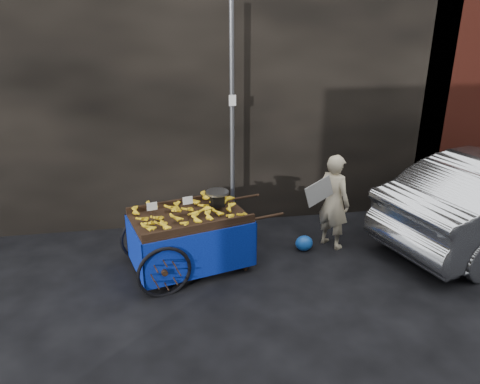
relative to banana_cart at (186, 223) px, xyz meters
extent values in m
plane|color=black|center=(0.62, 0.04, -0.80)|extent=(80.00, 80.00, 0.00)
cube|color=black|center=(-0.38, 2.64, 1.70)|extent=(11.00, 2.00, 5.00)
cube|color=#591E14|center=(6.12, 2.64, 1.70)|extent=(3.00, 2.00, 5.00)
cylinder|color=slate|center=(0.92, 1.34, 1.20)|extent=(0.08, 0.08, 4.00)
cube|color=white|center=(0.92, 1.29, 1.60)|extent=(0.12, 0.02, 0.18)
cube|color=black|center=(0.05, 0.01, 0.06)|extent=(1.93, 1.48, 0.06)
cube|color=black|center=(-0.08, 0.50, 0.13)|extent=(1.67, 0.48, 0.11)
cube|color=black|center=(0.18, -0.47, 0.13)|extent=(1.67, 0.48, 0.11)
cube|color=black|center=(0.89, -0.21, -0.37)|extent=(0.07, 0.07, 0.86)
cube|color=black|center=(0.67, 0.62, -0.37)|extent=(0.07, 0.07, 0.86)
cylinder|color=black|center=(1.25, -0.11, 0.06)|extent=(0.53, 0.18, 0.04)
cylinder|color=black|center=(1.03, 0.72, 0.06)|extent=(0.53, 0.18, 0.04)
torus|color=black|center=(-0.37, -0.70, -0.42)|extent=(0.79, 0.26, 0.80)
torus|color=black|center=(-0.66, 0.42, -0.42)|extent=(0.79, 0.26, 0.80)
cylinder|color=black|center=(-0.52, -0.14, -0.42)|extent=(0.36, 1.17, 0.05)
cube|color=navy|center=(0.19, -0.51, -0.31)|extent=(1.70, 0.47, 0.73)
cube|color=navy|center=(-0.09, 0.54, -0.31)|extent=(1.70, 0.47, 0.73)
cube|color=navy|center=(-0.78, -0.21, -0.31)|extent=(0.31, 1.08, 0.73)
cube|color=navy|center=(0.89, 0.24, -0.31)|extent=(0.31, 1.08, 0.73)
cube|color=black|center=(0.51, 0.19, 0.24)|extent=(0.22, 0.19, 0.17)
cylinder|color=silver|center=(0.51, 0.19, 0.39)|extent=(0.45, 0.45, 0.03)
cube|color=white|center=(-0.49, -0.25, 0.41)|extent=(0.15, 0.05, 0.12)
cube|color=white|center=(0.03, -0.11, 0.41)|extent=(0.15, 0.05, 0.12)
imported|color=beige|center=(2.49, 0.37, 0.02)|extent=(0.66, 0.72, 1.65)
cube|color=#B8B8B1|center=(2.15, 0.17, 0.31)|extent=(0.56, 0.21, 0.50)
ellipsoid|color=blue|center=(1.98, 0.26, -0.66)|extent=(0.30, 0.24, 0.27)
camera|label=1|loc=(-0.24, -6.51, 3.08)|focal=35.00mm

